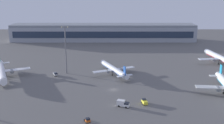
{
  "coord_description": "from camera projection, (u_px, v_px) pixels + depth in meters",
  "views": [
    {
      "loc": [
        -0.79,
        -136.04,
        53.34
      ],
      "look_at": [
        -0.2,
        40.42,
        4.0
      ],
      "focal_mm": 44.0,
      "sensor_mm": 36.0,
      "label": 1
    }
  ],
  "objects": [
    {
      "name": "airplane_mid_apron",
      "position": [
        1.0,
        71.0,
        162.77
      ],
      "size": [
        31.96,
        40.47,
        10.97
      ],
      "rotation": [
        0.0,
        0.0,
        3.56
      ],
      "color": "white",
      "rests_on": "ground"
    },
    {
      "name": "catering_truck",
      "position": [
        122.0,
        103.0,
        124.71
      ],
      "size": [
        6.12,
        4.23,
        3.05
      ],
      "rotation": [
        0.0,
        0.0,
        4.34
      ],
      "color": "white",
      "rests_on": "ground"
    },
    {
      "name": "ground_plane",
      "position": [
        113.0,
        90.0,
        145.38
      ],
      "size": [
        416.0,
        416.0,
        0.0
      ],
      "primitive_type": "plane",
      "color": "#605E5B"
    },
    {
      "name": "pushback_tug",
      "position": [
        87.0,
        120.0,
        110.33
      ],
      "size": [
        2.94,
        3.55,
        2.05
      ],
      "rotation": [
        0.0,
        0.0,
        3.58
      ],
      "color": "#D85919",
      "rests_on": "ground"
    },
    {
      "name": "baggage_tractor",
      "position": [
        144.0,
        102.0,
        127.63
      ],
      "size": [
        2.66,
        4.42,
        2.25
      ],
      "rotation": [
        0.0,
        0.0,
        0.18
      ],
      "color": "yellow",
      "rests_on": "ground"
    },
    {
      "name": "terminal_building",
      "position": [
        102.0,
        32.0,
        273.43
      ],
      "size": [
        181.04,
        22.4,
        16.4
      ],
      "color": "#9EA3AD",
      "rests_on": "ground"
    },
    {
      "name": "apron_light_east",
      "position": [
        65.0,
        47.0,
        167.89
      ],
      "size": [
        4.8,
        0.9,
        29.85
      ],
      "color": "slate",
      "rests_on": "ground"
    },
    {
      "name": "airplane_terminal_side",
      "position": [
        113.0,
        69.0,
        169.38
      ],
      "size": [
        26.41,
        33.41,
        9.11
      ],
      "rotation": [
        0.0,
        0.0,
        0.43
      ],
      "color": "silver",
      "rests_on": "ground"
    },
    {
      "name": "airplane_near_gate",
      "position": [
        220.0,
        58.0,
        193.04
      ],
      "size": [
        32.63,
        41.76,
        10.73
      ],
      "rotation": [
        0.0,
        0.0,
        0.15
      ],
      "color": "silver",
      "rests_on": "ground"
    },
    {
      "name": "maintenance_van",
      "position": [
        55.0,
        74.0,
        167.28
      ],
      "size": [
        3.58,
        4.58,
        2.25
      ],
      "rotation": [
        0.0,
        0.0,
        3.6
      ],
      "color": "gray",
      "rests_on": "ground"
    }
  ]
}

